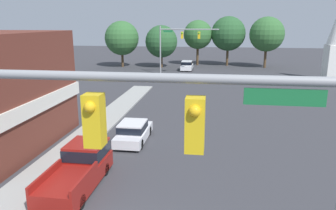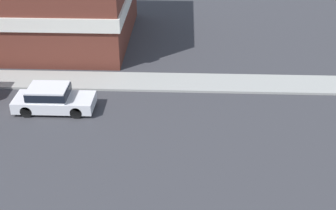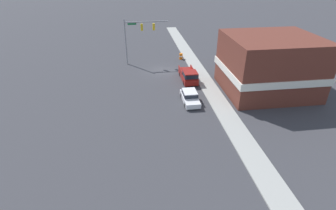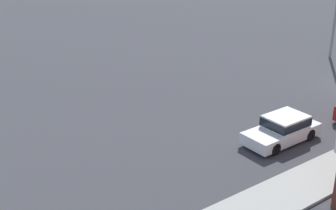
{
  "view_description": "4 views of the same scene",
  "coord_description": "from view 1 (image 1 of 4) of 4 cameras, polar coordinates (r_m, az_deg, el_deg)",
  "views": [
    {
      "loc": [
        3.27,
        -9.86,
        8.01
      ],
      "look_at": [
        -0.17,
        13.8,
        1.93
      ],
      "focal_mm": 35.0,
      "sensor_mm": 36.0,
      "label": 1
    },
    {
      "loc": [
        20.12,
        18.1,
        13.03
      ],
      "look_at": [
        0.88,
        17.34,
        2.17
      ],
      "focal_mm": 50.0,
      "sensor_mm": 36.0,
      "label": 2
    },
    {
      "loc": [
        4.51,
        39.45,
        15.84
      ],
      "look_at": [
        1.2,
        14.99,
        2.07
      ],
      "focal_mm": 28.0,
      "sensor_mm": 36.0,
      "label": 3
    },
    {
      "loc": [
        -16.48,
        28.87,
        11.46
      ],
      "look_at": [
        1.25,
        15.89,
        2.19
      ],
      "focal_mm": 50.0,
      "sensor_mm": 36.0,
      "label": 4
    }
  ],
  "objects": [
    {
      "name": "near_signal_assembly",
      "position": [
        6.36,
        10.29,
        -9.92
      ],
      "size": [
        7.17,
        0.49,
        7.52
      ],
      "color": "gray",
      "rests_on": "ground"
    },
    {
      "name": "far_signal_assembly",
      "position": [
        50.92,
        1.8,
        11.39
      ],
      "size": [
        9.01,
        0.49,
        7.43
      ],
      "color": "gray",
      "rests_on": "ground"
    },
    {
      "name": "car_lead",
      "position": [
        22.59,
        -6.06,
        -4.57
      ],
      "size": [
        1.81,
        4.37,
        1.44
      ],
      "color": "black",
      "rests_on": "ground"
    },
    {
      "name": "car_distant",
      "position": [
        56.27,
        3.32,
        6.91
      ],
      "size": [
        1.84,
        4.47,
        1.61
      ],
      "color": "black",
      "rests_on": "ground"
    },
    {
      "name": "pickup_truck_parked",
      "position": [
        17.35,
        -15.04,
        -10.39
      ],
      "size": [
        2.0,
        5.38,
        1.87
      ],
      "color": "black",
      "rests_on": "ground"
    },
    {
      "name": "backdrop_tree_left_far",
      "position": [
        60.75,
        -8.05,
        11.45
      ],
      "size": [
        6.11,
        6.11,
        8.24
      ],
      "color": "#4C3823",
      "rests_on": "ground"
    },
    {
      "name": "backdrop_tree_left_mid",
      "position": [
        59.57,
        -1.16,
        11.0
      ],
      "size": [
        5.73,
        5.73,
        7.5
      ],
      "color": "#4C3823",
      "rests_on": "ground"
    },
    {
      "name": "backdrop_tree_center",
      "position": [
        62.89,
        5.23,
        12.1
      ],
      "size": [
        5.36,
        5.36,
        8.4
      ],
      "color": "#4C3823",
      "rests_on": "ground"
    },
    {
      "name": "backdrop_tree_right_mid",
      "position": [
        62.99,
        10.46,
        12.12
      ],
      "size": [
        6.33,
        6.33,
        9.08
      ],
      "color": "#4C3823",
      "rests_on": "ground"
    },
    {
      "name": "backdrop_tree_right_far",
      "position": [
        61.49,
        16.84,
        11.72
      ],
      "size": [
        6.09,
        6.09,
        8.97
      ],
      "color": "#4C3823",
      "rests_on": "ground"
    }
  ]
}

